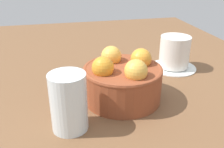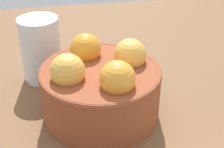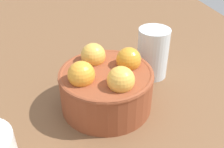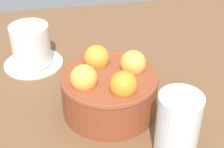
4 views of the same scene
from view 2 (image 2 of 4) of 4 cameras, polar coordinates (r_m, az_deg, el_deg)
name	(u,v)px [view 2 (image 2 of 4)]	position (r cm, az deg, el deg)	size (l,w,h in cm)	color
ground_plane	(101,121)	(49.48, -1.84, -8.21)	(148.48, 95.79, 3.26)	brown
terracotta_bowl	(101,86)	(45.74, -1.97, -2.08)	(16.71, 16.71, 10.70)	brown
water_glass	(41,49)	(55.38, -12.20, 4.23)	(6.52, 6.52, 10.66)	silver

